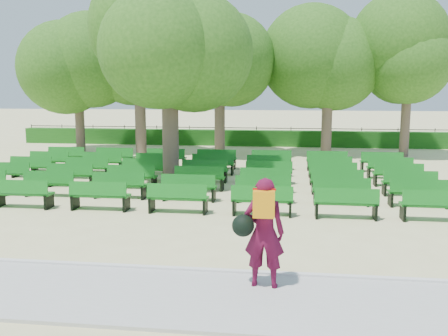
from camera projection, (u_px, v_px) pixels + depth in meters
The scene contains 9 objects.
ground at pixel (193, 197), 15.35m from camera, with size 120.00×120.00×0.00m, color beige.
paving at pixel (106, 294), 8.10m from camera, with size 30.00×2.20×0.06m, color #B2B2AD.
curb at pixel (129, 268), 9.22m from camera, with size 30.00×0.12×0.10m, color silver.
hedge at pixel (239, 138), 28.98m from camera, with size 26.00×0.70×0.90m, color #1B5616.
fence at pixel (239, 145), 29.44m from camera, with size 26.00×0.10×1.02m, color black, non-canonical shape.
tree_line at pixel (231, 155), 25.14m from camera, with size 21.80×6.80×7.04m, color #32651B, non-canonical shape.
bench_array at pixel (203, 183), 17.16m from camera, with size 1.63×0.54×1.02m.
tree_among at pixel (169, 50), 16.81m from camera, with size 4.62×4.62×6.72m.
person at pixel (262, 231), 8.19m from camera, with size 0.88×0.54×1.84m.
Camera 1 is at (2.89, -14.76, 3.34)m, focal length 40.00 mm.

